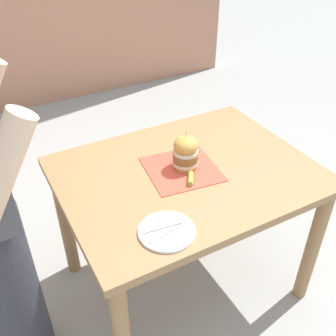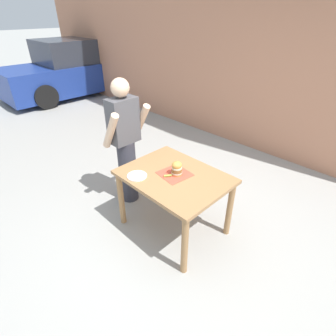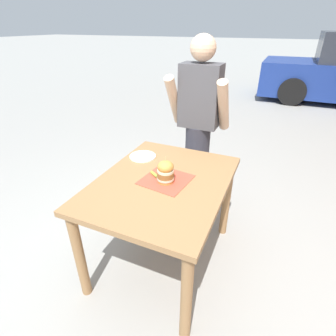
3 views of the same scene
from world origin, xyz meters
The scene contains 6 objects.
ground_plane centered at (0.00, 0.00, 0.00)m, with size 80.00×80.00×0.00m, color #9E9E99.
patio_table centered at (0.00, 0.00, 0.66)m, with size 0.89×1.16×0.78m.
serving_paper centered at (0.02, 0.02, 0.78)m, with size 0.32×0.32×0.00m, color #D64C38.
sandwich centered at (0.03, -0.01, 0.86)m, with size 0.12×0.12×0.19m.
pickle_spear centered at (-0.08, 0.03, 0.79)m, with size 0.02×0.02×0.08m, color #8EA83D.
side_plate_with_forks centered at (-0.31, 0.27, 0.78)m, with size 0.22×0.22×0.02m.
Camera 1 is at (-1.25, 0.79, 1.84)m, focal length 42.00 mm.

